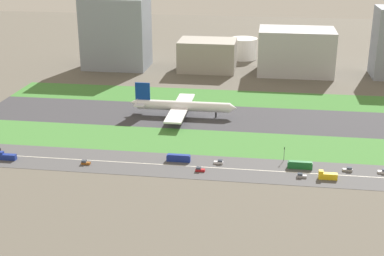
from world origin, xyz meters
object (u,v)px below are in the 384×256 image
Objects in this scene: car_3 at (85,163)px; fuel_tank_centre at (244,49)px; fuel_tank_west at (209,49)px; truck_0 at (327,176)px; hangar_building at (207,55)px; airliner at (181,106)px; car_1 at (219,162)px; car_5 at (200,170)px; terminal_building at (116,33)px; bus_1 at (179,158)px; car_0 at (383,172)px; truck_1 at (7,157)px; car_2 at (348,170)px; fuel_tank_east at (286,50)px; car_6 at (301,176)px; bus_0 at (300,165)px; traffic_light at (284,153)px; office_tower at (296,52)px.

fuel_tank_centre reaches higher than car_3.
truck_0 is at bearing -71.17° from fuel_tank_west.
airliner is at bearing -91.31° from hangar_building.
fuel_tank_west reaches higher than car_1.
car_5 is 237.24m from fuel_tank_centre.
terminal_building is at bearing 180.00° from hangar_building.
car_5 is 0.38× the size of bus_1.
car_0 is 251.05m from fuel_tank_west.
truck_1 is 247.96m from fuel_tank_west.
car_1 and car_0 have the same top height.
car_2 is at bearing -175.39° from car_3.
fuel_tank_east reaches higher than car_0.
car_3 is 44.92m from bus_1.
truck_1 is 141.92m from car_6.
car_0 is at bearing 0.00° from car_2.
terminal_building is at bearing -147.32° from fuel_tank_west.
car_1 is (63.57, 10.00, 0.00)m from car_3.
car_0 is 209.70m from hangar_building.
hangar_building is at bearing 0.00° from terminal_building.
fuel_tank_centre reaches higher than truck_1.
fuel_tank_east is at bearing 18.30° from terminal_building.
terminal_building reaches higher than bus_0.
car_5 is 193.27m from hangar_building.
traffic_light is at bearing 14.47° from car_1.
car_5 and car_1 have the same top height.
fuel_tank_west is at bearing 180.00° from fuel_tank_east.
hangar_building is at bearing 88.69° from airliner.
car_1 is (-50.17, 10.00, -0.75)m from truck_0.
airliner reaches higher than bus_1.
hangar_building is 45.37m from fuel_tank_west.
car_1 is at bearing -128.79° from car_5.
car_6 is 192.71m from office_tower.
fuel_tank_centre is at bearing 79.71° from airliner.
truck_1 is 164.15m from car_2.
bus_1 is 2.64× the size of car_2.
car_6 is at bearing -54.02° from terminal_building.
car_3 is 64.35m from car_1.
traffic_light is 0.13× the size of office_tower.
car_1 is at bearing -102.86° from office_tower.
traffic_light is 0.16× the size of hangar_building.
truck_0 is 245.65m from terminal_building.
traffic_light is at bearing -74.29° from fuel_tank_west.
car_1 is at bearing 0.00° from bus_1.
truck_1 is 135.52m from traffic_light.
office_tower is at bearing 95.95° from car_2.
fuel_tank_east is at bearing 100.27° from car_0.
airliner reaches higher than car_0.
terminal_building is (-71.02, 114.00, 21.74)m from airliner.
car_3 is at bearing -175.39° from car_2.
car_1 is at bearing -89.77° from fuel_tank_centre.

